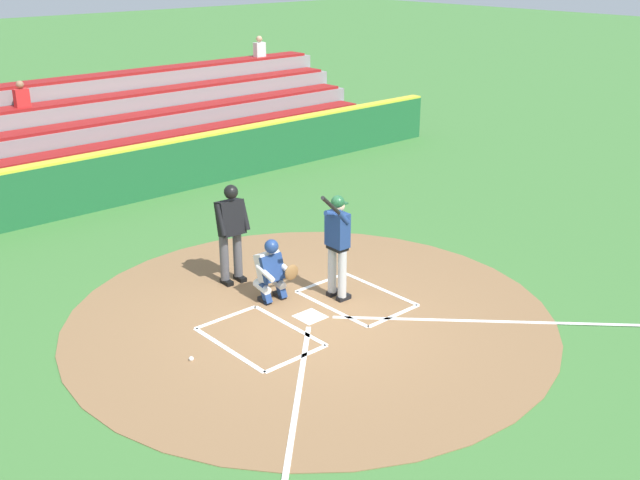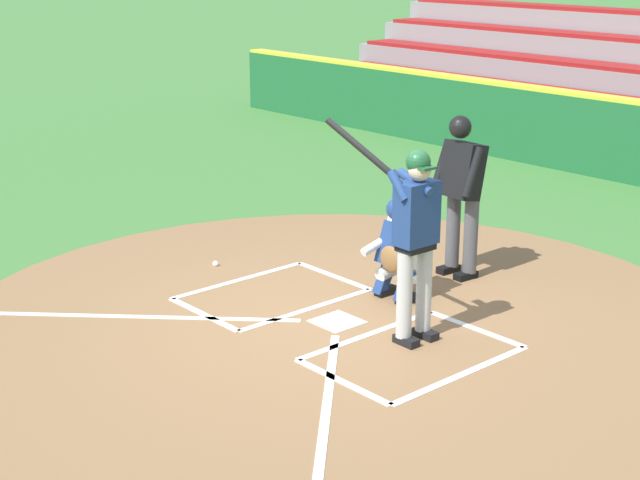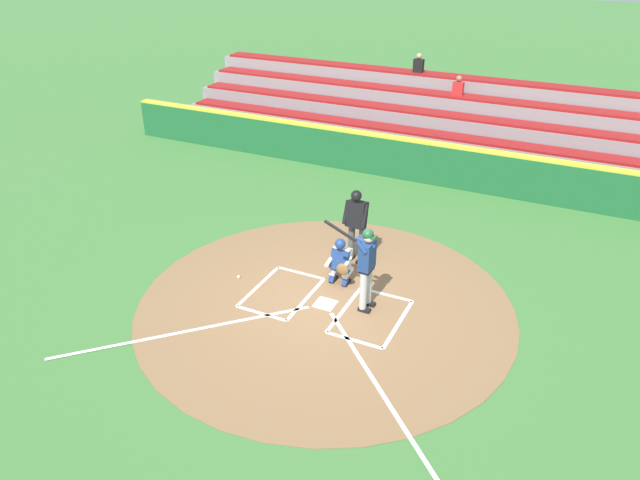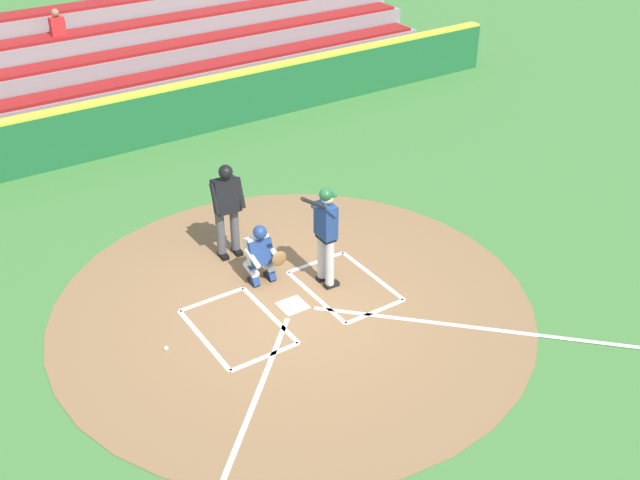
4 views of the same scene
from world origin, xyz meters
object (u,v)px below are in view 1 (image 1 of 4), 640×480
baseball (191,359)px  catcher (272,269)px  plate_umpire (231,227)px  batter (337,240)px

baseball → catcher: bearing=-159.2°
catcher → plate_umpire: (0.08, -1.06, 0.49)m
batter → plate_umpire: bearing=-61.8°
batter → baseball: (3.05, 0.13, -1.06)m
batter → baseball: bearing=2.5°
batter → catcher: bearing=-38.8°
baseball → plate_umpire: bearing=-138.1°
catcher → baseball: bearing=20.8°
batter → baseball: size_ratio=28.76×
batter → baseball: batter is taller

